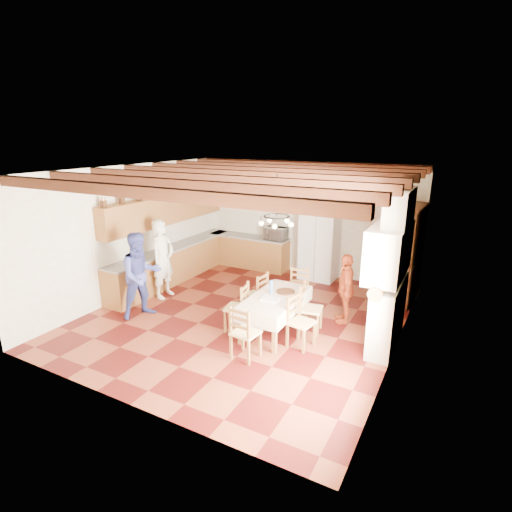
{
  "coord_description": "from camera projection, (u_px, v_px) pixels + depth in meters",
  "views": [
    {
      "loc": [
        3.81,
        -6.6,
        3.62
      ],
      "look_at": [
        0.1,
        0.3,
        1.25
      ],
      "focal_mm": 28.0,
      "sensor_mm": 36.0,
      "label": 1
    }
  ],
  "objects": [
    {
      "name": "chandelier",
      "position": [
        277.0,
        216.0,
        7.05
      ],
      "size": [
        0.47,
        0.47,
        0.03
      ],
      "primitive_type": "torus",
      "color": "black",
      "rests_on": "ground"
    },
    {
      "name": "wall_picture",
      "position": [
        364.0,
        210.0,
        9.82
      ],
      "size": [
        0.34,
        0.03,
        0.42
      ],
      "primitive_type": "cube",
      "color": "black",
      "rests_on": "ground"
    },
    {
      "name": "hutch",
      "position": [
        407.0,
        254.0,
        8.83
      ],
      "size": [
        0.62,
        1.25,
        2.19
      ],
      "primitive_type": null,
      "rotation": [
        0.0,
        0.0,
        -0.1
      ],
      "color": "#36240E",
      "rests_on": "floor"
    },
    {
      "name": "person_woman_red",
      "position": [
        346.0,
        288.0,
        7.91
      ],
      "size": [
        0.6,
        0.9,
        1.43
      ],
      "primitive_type": "imported",
      "rotation": [
        0.0,
        0.0,
        -1.24
      ],
      "color": "#A73B1A",
      "rests_on": "floor"
    },
    {
      "name": "wall_front",
      "position": [
        119.0,
        307.0,
        5.15
      ],
      "size": [
        6.0,
        0.02,
        3.0
      ],
      "primitive_type": "cube",
      "color": "beige",
      "rests_on": "ground"
    },
    {
      "name": "chair_end_far",
      "position": [
        298.0,
        291.0,
        8.39
      ],
      "size": [
        0.51,
        0.49,
        0.96
      ],
      "primitive_type": null,
      "rotation": [
        0.0,
        0.0,
        0.26
      ],
      "color": "brown",
      "rests_on": "floor"
    },
    {
      "name": "fireplace",
      "position": [
        387.0,
        270.0,
        6.87
      ],
      "size": [
        0.56,
        1.6,
        2.8
      ],
      "primitive_type": null,
      "color": "beige",
      "rests_on": "ground"
    },
    {
      "name": "lower_cabinets_left",
      "position": [
        175.0,
        264.0,
        10.32
      ],
      "size": [
        0.6,
        4.3,
        0.86
      ],
      "primitive_type": "cube",
      "color": "brown",
      "rests_on": "ground"
    },
    {
      "name": "wall_right",
      "position": [
        404.0,
        270.0,
        6.54
      ],
      "size": [
        0.02,
        6.5,
        3.0
      ],
      "primitive_type": "cube",
      "color": "beige",
      "rests_on": "ground"
    },
    {
      "name": "lower_cabinets_back",
      "position": [
        249.0,
        252.0,
        11.4
      ],
      "size": [
        2.3,
        0.6,
        0.86
      ],
      "primitive_type": "cube",
      "color": "brown",
      "rests_on": "ground"
    },
    {
      "name": "wall_back",
      "position": [
        305.0,
        218.0,
        10.65
      ],
      "size": [
        6.0,
        0.02,
        3.0
      ],
      "primitive_type": "cube",
      "color": "beige",
      "rests_on": "ground"
    },
    {
      "name": "backsplash_left",
      "position": [
        164.0,
        234.0,
        10.22
      ],
      "size": [
        0.03,
        4.3,
        0.6
      ],
      "primitive_type": "cube",
      "color": "beige",
      "rests_on": "ground"
    },
    {
      "name": "countertop_back",
      "position": [
        249.0,
        237.0,
        11.27
      ],
      "size": [
        2.34,
        0.62,
        0.04
      ],
      "primitive_type": "cube",
      "color": "slate",
      "rests_on": "lower_cabinets_back"
    },
    {
      "name": "upper_cabinets",
      "position": [
        167.0,
        209.0,
        9.96
      ],
      "size": [
        0.35,
        4.2,
        0.7
      ],
      "primitive_type": "cube",
      "color": "brown",
      "rests_on": "ground"
    },
    {
      "name": "wall_left",
      "position": [
        132.0,
        231.0,
        9.26
      ],
      "size": [
        0.02,
        6.5,
        3.0
      ],
      "primitive_type": "cube",
      "color": "beige",
      "rests_on": "ground"
    },
    {
      "name": "chair_right_near",
      "position": [
        301.0,
        322.0,
        7.02
      ],
      "size": [
        0.47,
        0.49,
        0.96
      ],
      "primitive_type": null,
      "rotation": [
        0.0,
        0.0,
        1.38
      ],
      "color": "brown",
      "rests_on": "floor"
    },
    {
      "name": "microwave",
      "position": [
        276.0,
        234.0,
        10.84
      ],
      "size": [
        0.6,
        0.41,
        0.33
      ],
      "primitive_type": "imported",
      "rotation": [
        0.0,
        0.0,
        -0.02
      ],
      "color": "silver",
      "rests_on": "countertop_back"
    },
    {
      "name": "refrigerator",
      "position": [
        320.0,
        245.0,
        10.33
      ],
      "size": [
        0.94,
        0.78,
        1.82
      ],
      "primitive_type": "cube",
      "rotation": [
        0.0,
        0.0,
        -0.03
      ],
      "color": "silver",
      "rests_on": "floor"
    },
    {
      "name": "ceiling_beams",
      "position": [
        244.0,
        175.0,
        7.49
      ],
      "size": [
        6.0,
        6.3,
        0.16
      ],
      "primitive_type": null,
      "color": "#3A1C0F",
      "rests_on": "ground"
    },
    {
      "name": "dining_table",
      "position": [
        275.0,
        300.0,
        7.52
      ],
      "size": [
        0.85,
        1.65,
        0.73
      ],
      "rotation": [
        0.0,
        0.0,
        0.0
      ],
      "color": "white",
      "rests_on": "floor"
    },
    {
      "name": "fridge_vase",
      "position": [
        319.0,
        203.0,
        10.05
      ],
      "size": [
        0.36,
        0.36,
        0.32
      ],
      "primitive_type": "imported",
      "rotation": [
        0.0,
        0.0,
        -0.17
      ],
      "color": "#36240E",
      "rests_on": "refrigerator"
    },
    {
      "name": "chair_end_near",
      "position": [
        245.0,
        332.0,
        6.66
      ],
      "size": [
        0.46,
        0.44,
        0.96
      ],
      "primitive_type": null,
      "rotation": [
        0.0,
        0.0,
        3.04
      ],
      "color": "brown",
      "rests_on": "floor"
    },
    {
      "name": "chair_left_far",
      "position": [
        256.0,
        295.0,
        8.21
      ],
      "size": [
        0.44,
        0.46,
        0.96
      ],
      "primitive_type": null,
      "rotation": [
        0.0,
        0.0,
        -1.67
      ],
      "color": "brown",
      "rests_on": "floor"
    },
    {
      "name": "backsplash_back",
      "position": [
        254.0,
        224.0,
        11.42
      ],
      "size": [
        2.3,
        0.03,
        0.6
      ],
      "primitive_type": "cube",
      "color": "beige",
      "rests_on": "ground"
    },
    {
      "name": "chair_right_far",
      "position": [
        311.0,
        308.0,
        7.57
      ],
      "size": [
        0.46,
        0.48,
        0.96
      ],
      "primitive_type": null,
      "rotation": [
        0.0,
        0.0,
        1.73
      ],
      "color": "brown",
      "rests_on": "floor"
    },
    {
      "name": "person_woman_blue",
      "position": [
        141.0,
        275.0,
        8.12
      ],
      "size": [
        0.98,
        1.07,
        1.79
      ],
      "primitive_type": "imported",
      "rotation": [
        0.0,
        0.0,
        1.14
      ],
      "color": "#38418F",
      "rests_on": "floor"
    },
    {
      "name": "floor",
      "position": [
        245.0,
        317.0,
        8.34
      ],
      "size": [
        6.0,
        6.5,
        0.02
      ],
      "primitive_type": "cube",
      "color": "#450E0C",
      "rests_on": "ground"
    },
    {
      "name": "countertop_left",
      "position": [
        173.0,
        247.0,
        10.19
      ],
      "size": [
        0.62,
        4.3,
        0.04
      ],
      "primitive_type": "cube",
      "color": "slate",
      "rests_on": "lower_cabinets_left"
    },
    {
      "name": "ceiling",
      "position": [
        244.0,
        169.0,
        7.46
      ],
      "size": [
        6.0,
        6.5,
        0.02
      ],
      "primitive_type": "cube",
      "color": "white",
      "rests_on": "ground"
    },
    {
      "name": "chair_left_near",
      "position": [
        237.0,
        307.0,
        7.63
      ],
      "size": [
        0.47,
        0.48,
        0.96
      ],
      "primitive_type": null,
      "rotation": [
        0.0,
        0.0,
        -1.39
      ],
      "color": "brown",
      "rests_on": "floor"
    },
    {
      "name": "person_man",
      "position": [
        163.0,
        259.0,
        9.12
      ],
      "size": [
        0.47,
        0.69,
        1.83
      ],
      "primitive_type": "imported",
      "rotation": [
        0.0,
        0.0,
        1.63
      ],
      "color": "white",
      "rests_on": "floor"
    }
  ]
}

